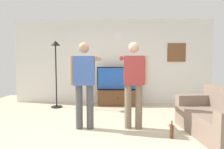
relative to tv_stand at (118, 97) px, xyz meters
The scene contains 11 objects.
ground_plane 2.62m from the tv_stand, 94.12° to the right, with size 8.40×8.40×0.00m, color beige.
back_wall 1.18m from the tv_stand, 118.12° to the left, with size 6.40×0.10×2.70m, color silver.
tv_stand is the anchor object (origin of this frame).
television 0.60m from the tv_stand, 90.00° to the left, with size 1.30×0.07×0.72m.
wall_clock 1.96m from the tv_stand, 90.00° to the left, with size 0.27×0.27×0.03m, color white.
framed_picture 2.36m from the tv_stand, ahead, with size 0.57×0.04×0.59m, color brown.
floor_lamp 2.19m from the tv_stand, 168.47° to the right, with size 0.32×0.32×1.96m.
person_standing_nearer_lamp 2.34m from the tv_stand, 107.24° to the right, with size 0.58×0.78×1.73m.
person_standing_nearer_couch 2.22m from the tv_stand, 81.01° to the right, with size 0.57×0.78×1.74m.
side_couch 3.04m from the tv_stand, 52.73° to the right, with size 1.02×1.65×0.87m.
beverage_bottle 2.74m from the tv_stand, 69.36° to the right, with size 0.07×0.07×0.31m.
Camera 1 is at (0.22, -3.25, 1.35)m, focal length 30.34 mm.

